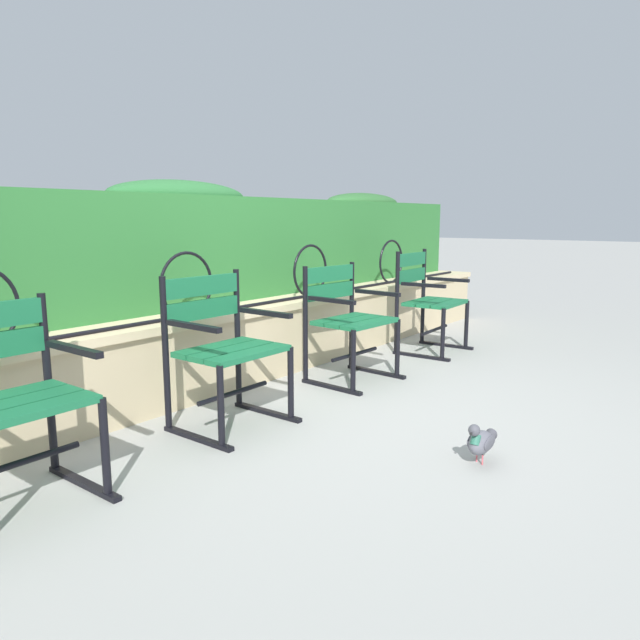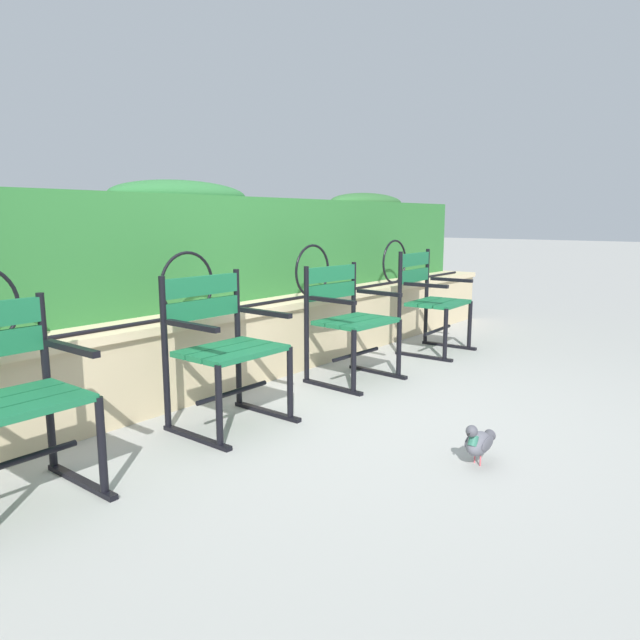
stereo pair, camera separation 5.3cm
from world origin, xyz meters
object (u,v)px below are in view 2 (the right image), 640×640
(park_chair_centre_right, at_px, (348,318))
(park_chair_rightmost, at_px, (430,299))
(pigeon_near_chairs, at_px, (479,442))
(park_chair_leftmost, at_px, (2,396))
(park_chair_centre_left, at_px, (222,345))

(park_chair_centre_right, distance_m, park_chair_rightmost, 1.20)
(park_chair_centre_right, xyz_separation_m, pigeon_near_chairs, (-0.84, -1.38, -0.35))
(park_chair_rightmost, bearing_deg, pigeon_near_chairs, -146.44)
(park_chair_leftmost, bearing_deg, park_chair_rightmost, -0.38)
(park_chair_centre_left, bearing_deg, pigeon_near_chairs, -75.11)
(park_chair_leftmost, distance_m, pigeon_near_chairs, 2.12)
(pigeon_near_chairs, bearing_deg, park_chair_rightmost, 33.56)
(park_chair_centre_right, bearing_deg, park_chair_centre_left, 179.64)
(park_chair_rightmost, relative_size, pigeon_near_chairs, 3.08)
(park_chair_centre_right, bearing_deg, park_chair_leftmost, -179.89)
(park_chair_leftmost, bearing_deg, park_chair_centre_right, 0.11)
(park_chair_rightmost, bearing_deg, park_chair_centre_right, 178.63)
(pigeon_near_chairs, bearing_deg, park_chair_centre_right, 58.67)
(park_chair_centre_left, bearing_deg, park_chair_centre_right, -0.36)
(park_chair_leftmost, relative_size, park_chair_centre_right, 1.00)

